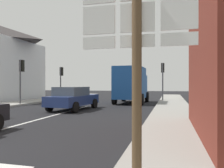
# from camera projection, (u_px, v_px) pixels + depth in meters

# --- Properties ---
(ground_plane) EXTENTS (80.00, 80.00, 0.00)m
(ground_plane) POSITION_uv_depth(u_px,v_px,m) (77.00, 109.00, 14.98)
(ground_plane) COLOR black
(sidewalk_right) EXTENTS (2.34, 44.00, 0.14)m
(sidewalk_right) POSITION_uv_depth(u_px,v_px,m) (174.00, 115.00, 11.54)
(sidewalk_right) COLOR gray
(sidewalk_right) RESTS_ON ground
(lane_centre_stripe) EXTENTS (0.16, 12.00, 0.01)m
(lane_centre_stripe) POSITION_uv_depth(u_px,v_px,m) (44.00, 118.00, 11.10)
(lane_centre_stripe) COLOR silver
(lane_centre_stripe) RESTS_ON ground
(sedan_far) EXTENTS (2.27, 4.35, 1.47)m
(sedan_far) POSITION_uv_depth(u_px,v_px,m) (73.00, 98.00, 14.70)
(sedan_far) COLOR navy
(sedan_far) RESTS_ON ground
(delivery_truck) EXTENTS (2.59, 5.05, 3.05)m
(delivery_truck) POSITION_uv_depth(u_px,v_px,m) (131.00, 84.00, 19.63)
(delivery_truck) COLOR #19478C
(delivery_truck) RESTS_ON ground
(route_sign_post) EXTENTS (1.66, 0.14, 3.20)m
(route_sign_post) POSITION_uv_depth(u_px,v_px,m) (137.00, 60.00, 3.28)
(route_sign_post) COLOR brown
(route_sign_post) RESTS_ON ground
(traffic_light_far_right) EXTENTS (0.30, 0.49, 3.66)m
(traffic_light_far_right) POSITION_uv_depth(u_px,v_px,m) (163.00, 73.00, 21.90)
(traffic_light_far_right) COLOR #47474C
(traffic_light_far_right) RESTS_ON ground
(traffic_light_far_left) EXTENTS (0.30, 0.49, 3.43)m
(traffic_light_far_left) POSITION_uv_depth(u_px,v_px,m) (61.00, 76.00, 24.25)
(traffic_light_far_left) COLOR #47474C
(traffic_light_far_left) RESTS_ON ground
(traffic_light_near_left) EXTENTS (0.30, 0.49, 3.52)m
(traffic_light_near_left) POSITION_uv_depth(u_px,v_px,m) (21.00, 72.00, 17.75)
(traffic_light_near_left) COLOR #47474C
(traffic_light_near_left) RESTS_ON ground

